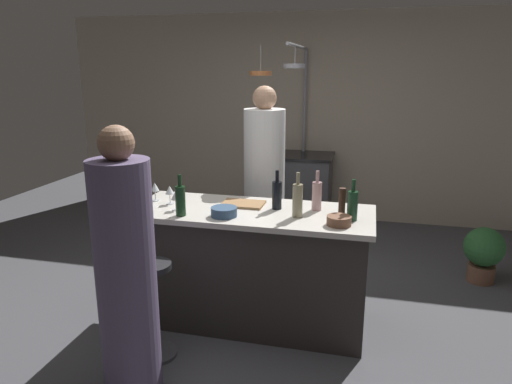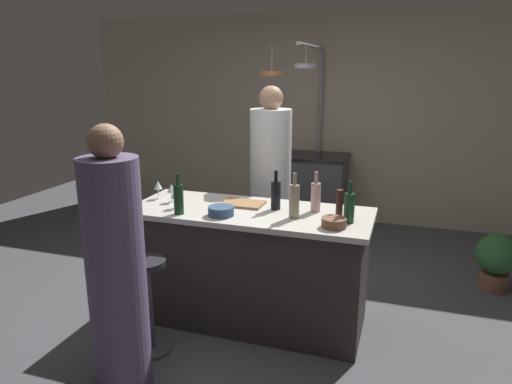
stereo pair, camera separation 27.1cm
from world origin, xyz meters
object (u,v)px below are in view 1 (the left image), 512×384
(pepper_mill, at_px, (342,203))
(wine_bottle_red, at_px, (180,200))
(wine_bottle_green, at_px, (352,205))
(mixing_bowl_blue, at_px, (224,212))
(wine_glass_near_left_guest, at_px, (155,188))
(stove_range, at_px, (300,189))
(wine_bottle_dark, at_px, (277,194))
(wine_glass_by_chef, at_px, (170,191))
(potted_plant, at_px, (484,251))
(chef, at_px, (264,190))
(bar_stool_left, at_px, (154,306))
(guest_left, at_px, (126,277))
(wine_glass_near_right_guest, at_px, (176,196))
(cutting_board, at_px, (243,204))
(mixing_bowl_wooden, at_px, (339,221))
(wine_bottle_white, at_px, (298,200))
(wine_bottle_rose, at_px, (317,195))

(pepper_mill, bearing_deg, wine_bottle_red, -167.77)
(wine_bottle_green, distance_m, mixing_bowl_blue, 0.90)
(wine_glass_near_left_guest, bearing_deg, stove_range, 71.40)
(wine_bottle_red, bearing_deg, wine_bottle_dark, 27.28)
(wine_glass_by_chef, bearing_deg, stove_range, 75.10)
(potted_plant, relative_size, wine_bottle_green, 1.80)
(chef, relative_size, bar_stool_left, 2.61)
(guest_left, bearing_deg, potted_plant, 42.16)
(wine_bottle_red, xyz_separation_m, wine_glass_near_left_guest, (-0.35, 0.31, -0.01))
(wine_glass_near_left_guest, distance_m, wine_glass_near_right_guest, 0.33)
(potted_plant, distance_m, wine_bottle_green, 1.84)
(potted_plant, xyz_separation_m, wine_bottle_green, (-1.16, -1.23, 0.71))
(wine_glass_by_chef, bearing_deg, wine_bottle_dark, 4.87)
(cutting_board, xyz_separation_m, mixing_bowl_wooden, (0.75, -0.31, 0.02))
(chef, relative_size, pepper_mill, 8.44)
(wine_glass_near_right_guest, bearing_deg, chef, 66.35)
(stove_range, relative_size, bar_stool_left, 1.31)
(wine_glass_by_chef, bearing_deg, bar_stool_left, -77.98)
(stove_range, xyz_separation_m, wine_bottle_red, (-0.45, -2.70, 0.57))
(wine_glass_by_chef, relative_size, mixing_bowl_wooden, 0.88)
(wine_bottle_green, bearing_deg, guest_left, -142.72)
(stove_range, bearing_deg, wine_bottle_red, -99.54)
(chef, xyz_separation_m, wine_glass_by_chef, (-0.55, -0.87, 0.18))
(wine_bottle_red, height_order, mixing_bowl_blue, wine_bottle_red)
(chef, relative_size, wine_bottle_white, 5.51)
(mixing_bowl_blue, bearing_deg, wine_glass_near_left_guest, 158.50)
(pepper_mill, height_order, wine_bottle_green, wine_bottle_green)
(wine_bottle_rose, xyz_separation_m, wine_glass_near_left_guest, (-1.27, -0.05, -0.01))
(wine_bottle_red, distance_m, wine_bottle_green, 1.20)
(cutting_board, bearing_deg, wine_bottle_red, -134.74)
(wine_bottle_red, relative_size, wine_glass_by_chef, 2.05)
(bar_stool_left, height_order, wine_bottle_white, wine_bottle_white)
(stove_range, height_order, mixing_bowl_blue, mixing_bowl_blue)
(guest_left, height_order, wine_glass_by_chef, guest_left)
(guest_left, xyz_separation_m, cutting_board, (0.39, 1.11, 0.15))
(bar_stool_left, xyz_separation_m, wine_glass_by_chef, (-0.13, 0.63, 0.63))
(pepper_mill, height_order, wine_bottle_rose, wine_bottle_rose)
(chef, relative_size, wine_bottle_green, 6.13)
(pepper_mill, bearing_deg, cutting_board, 170.90)
(wine_bottle_green, bearing_deg, cutting_board, 167.97)
(guest_left, bearing_deg, wine_bottle_rose, 49.34)
(stove_range, relative_size, wine_bottle_green, 3.08)
(stove_range, height_order, potted_plant, stove_range)
(guest_left, xyz_separation_m, wine_bottle_rose, (0.95, 1.11, 0.26))
(wine_bottle_red, distance_m, wine_glass_by_chef, 0.32)
(guest_left, relative_size, wine_bottle_dark, 5.55)
(chef, xyz_separation_m, mixing_bowl_blue, (-0.05, -1.07, 0.11))
(stove_range, relative_size, mixing_bowl_blue, 4.78)
(chef, distance_m, cutting_board, 0.77)
(wine_bottle_white, bearing_deg, mixing_bowl_blue, -167.75)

